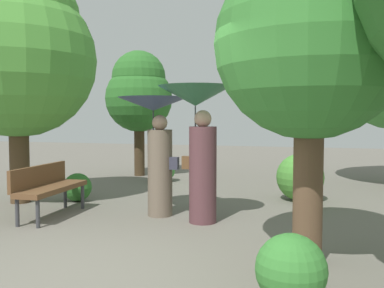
{
  "coord_description": "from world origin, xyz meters",
  "views": [
    {
      "loc": [
        2.06,
        -3.7,
        1.59
      ],
      "look_at": [
        0.0,
        3.05,
        1.15
      ],
      "focal_mm": 38.63,
      "sensor_mm": 36.0,
      "label": 1
    }
  ],
  "objects_px": {
    "person_left": "(156,134)",
    "tree_mid_left": "(17,47)",
    "tree_far_back": "(311,25)",
    "park_bench": "(48,185)",
    "tree_near_left": "(139,92)",
    "person_right": "(198,127)"
  },
  "relations": [
    {
      "from": "tree_mid_left",
      "to": "person_left",
      "type": "bearing_deg",
      "value": -3.97
    },
    {
      "from": "person_right",
      "to": "tree_far_back",
      "type": "bearing_deg",
      "value": -122.9
    },
    {
      "from": "person_left",
      "to": "tree_far_back",
      "type": "height_order",
      "value": "tree_far_back"
    },
    {
      "from": "tree_mid_left",
      "to": "tree_far_back",
      "type": "relative_size",
      "value": 1.19
    },
    {
      "from": "person_right",
      "to": "person_left",
      "type": "bearing_deg",
      "value": 81.44
    },
    {
      "from": "person_left",
      "to": "park_bench",
      "type": "xyz_separation_m",
      "value": [
        -1.64,
        -0.61,
        -0.83
      ]
    },
    {
      "from": "person_right",
      "to": "tree_near_left",
      "type": "height_order",
      "value": "tree_near_left"
    },
    {
      "from": "person_right",
      "to": "tree_near_left",
      "type": "xyz_separation_m",
      "value": [
        -3.0,
        4.5,
        0.86
      ]
    },
    {
      "from": "park_bench",
      "to": "tree_mid_left",
      "type": "bearing_deg",
      "value": 52.42
    },
    {
      "from": "park_bench",
      "to": "tree_far_back",
      "type": "height_order",
      "value": "tree_far_back"
    },
    {
      "from": "person_right",
      "to": "park_bench",
      "type": "relative_size",
      "value": 1.36
    },
    {
      "from": "person_right",
      "to": "tree_mid_left",
      "type": "relative_size",
      "value": 0.46
    },
    {
      "from": "park_bench",
      "to": "tree_mid_left",
      "type": "xyz_separation_m",
      "value": [
        -1.21,
        0.81,
        2.41
      ]
    },
    {
      "from": "park_bench",
      "to": "tree_near_left",
      "type": "relative_size",
      "value": 0.44
    },
    {
      "from": "tree_near_left",
      "to": "tree_mid_left",
      "type": "relative_size",
      "value": 0.76
    },
    {
      "from": "person_left",
      "to": "tree_mid_left",
      "type": "distance_m",
      "value": 3.27
    },
    {
      "from": "person_left",
      "to": "tree_mid_left",
      "type": "bearing_deg",
      "value": 93.91
    },
    {
      "from": "person_left",
      "to": "person_right",
      "type": "bearing_deg",
      "value": -98.56
    },
    {
      "from": "tree_near_left",
      "to": "person_left",
      "type": "bearing_deg",
      "value": -62.48
    },
    {
      "from": "park_bench",
      "to": "tree_near_left",
      "type": "distance_m",
      "value": 5.24
    },
    {
      "from": "person_left",
      "to": "tree_far_back",
      "type": "relative_size",
      "value": 0.5
    },
    {
      "from": "tree_near_left",
      "to": "tree_far_back",
      "type": "distance_m",
      "value": 7.53
    }
  ]
}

